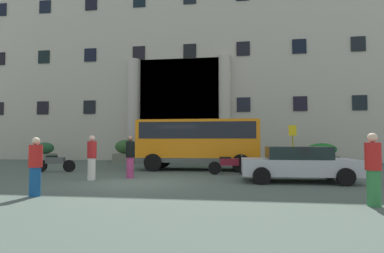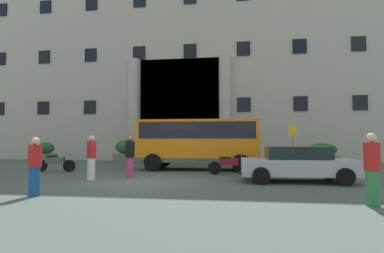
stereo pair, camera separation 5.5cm
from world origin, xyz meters
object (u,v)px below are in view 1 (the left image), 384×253
Objects in this scene: pedestrian_child_trailing at (373,169)px; bus_stop_sign at (293,141)px; parked_hatchback_near at (297,163)px; pedestrian_man_red_shirt at (35,167)px; motorcycle_near_kerb at (54,163)px; scooter_by_planter at (301,166)px; orange_minibus at (199,140)px; hedge_planter_east at (243,155)px; motorcycle_far_end at (228,165)px; pedestrian_woman_dark_dress at (130,157)px; hedge_planter_west at (126,152)px; hedge_planter_entrance_left at (45,153)px; hedge_planter_far_east at (196,153)px; pedestrian_man_crossing at (92,157)px; hedge_planter_far_west at (322,154)px.

bus_stop_sign is at bearing -8.84° from pedestrian_child_trailing.
parked_hatchback_near is 2.54× the size of pedestrian_man_red_shirt.
scooter_by_planter is at bearing -7.01° from motorcycle_near_kerb.
pedestrian_child_trailing is at bearing -78.48° from parked_hatchback_near.
pedestrian_man_red_shirt is (-3.54, -8.67, -0.77)m from orange_minibus.
bus_stop_sign is 1.71× the size of hedge_planter_east.
pedestrian_woman_dark_dress reaches higher than motorcycle_far_end.
hedge_planter_west is at bearing -34.67° from pedestrian_woman_dark_dress.
hedge_planter_west reaches higher than parked_hatchback_near.
pedestrian_woman_dark_dress is 1.07× the size of pedestrian_man_red_shirt.
hedge_planter_west is at bearing 131.75° from motorcycle_far_end.
bus_stop_sign is 13.70m from pedestrian_man_red_shirt.
pedestrian_man_red_shirt is (-8.37, -6.25, 0.37)m from scooter_by_planter.
hedge_planter_entrance_left reaches higher than motorcycle_near_kerb.
hedge_planter_entrance_left is 0.79× the size of hedge_planter_far_east.
orange_minibus reaches higher than motorcycle_near_kerb.
motorcycle_near_kerb is 4.43m from pedestrian_man_crossing.
hedge_planter_east is 13.69m from pedestrian_child_trailing.
pedestrian_man_red_shirt is (-1.17, -4.51, -0.07)m from pedestrian_woman_dark_dress.
motorcycle_near_kerb is (-1.06, -7.25, -0.33)m from hedge_planter_west.
pedestrian_child_trailing is at bearing -37.96° from hedge_planter_entrance_left.
pedestrian_woman_dark_dress reaches higher than hedge_planter_west.
pedestrian_child_trailing is at bearing -66.84° from hedge_planter_far_east.
hedge_planter_far_west is 1.41× the size of hedge_planter_east.
bus_stop_sign is 10.62m from pedestrian_child_trailing.
scooter_by_planter is (-2.76, -7.40, -0.22)m from hedge_planter_far_west.
hedge_planter_far_east is at bearing 14.24° from pedestrian_child_trailing.
hedge_planter_west is 1.01× the size of pedestrian_man_red_shirt.
hedge_planter_far_east is 0.91× the size of motorcycle_near_kerb.
orange_minibus is 9.40m from pedestrian_man_red_shirt.
motorcycle_near_kerb is at bearing -153.94° from hedge_planter_far_west.
pedestrian_man_crossing is at bearing -142.28° from bus_stop_sign.
pedestrian_man_crossing reaches higher than hedge_planter_far_west.
motorcycle_near_kerb is 1.16× the size of pedestrian_woman_dark_dress.
pedestrian_man_red_shirt is (-7.84, -4.26, 0.13)m from parked_hatchback_near.
pedestrian_man_red_shirt reaches higher than hedge_planter_far_west.
hedge_planter_east is 9.24m from parked_hatchback_near.
pedestrian_child_trailing reaches higher than hedge_planter_west.
hedge_planter_west is 1.15× the size of hedge_planter_east.
orange_minibus is at bearing 115.92° from pedestrian_man_crossing.
pedestrian_child_trailing is (0.01, -10.60, -0.66)m from bus_stop_sign.
hedge_planter_far_east is 7.98m from motorcycle_far_end.
motorcycle_far_end is (7.61, -7.29, -0.34)m from hedge_planter_west.
bus_stop_sign is (5.22, 1.84, -0.07)m from orange_minibus.
motorcycle_far_end is at bearing -54.29° from orange_minibus.
bus_stop_sign is 7.04m from hedge_planter_far_east.
bus_stop_sign is 1.50× the size of pedestrian_man_red_shirt.
pedestrian_woman_dark_dress is 1.54m from pedestrian_man_crossing.
scooter_by_planter is (10.79, -7.50, -0.34)m from hedge_planter_west.
orange_minibus reaches higher than hedge_planter_east.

